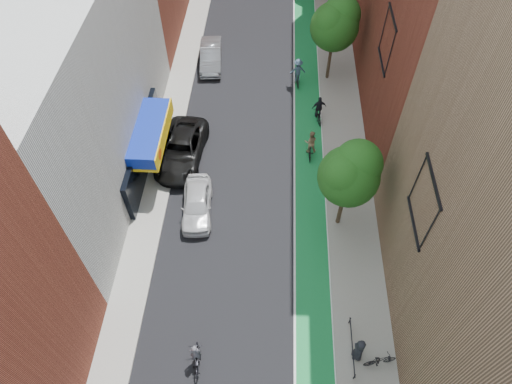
# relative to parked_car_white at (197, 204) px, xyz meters

# --- Properties ---
(bike_lane) EXTENTS (2.00, 68.00, 0.01)m
(bike_lane) POSITION_rel_parked_car_white_xyz_m (7.00, 15.52, -0.74)
(bike_lane) COLOR #157737
(bike_lane) RESTS_ON ground
(sidewalk_left) EXTENTS (2.00, 68.00, 0.15)m
(sidewalk_left) POSITION_rel_parked_car_white_xyz_m (-3.00, 15.52, -0.67)
(sidewalk_left) COLOR gray
(sidewalk_left) RESTS_ON ground
(sidewalk_right) EXTENTS (3.00, 68.00, 0.15)m
(sidewalk_right) POSITION_rel_parked_car_white_xyz_m (9.50, 15.52, -0.67)
(sidewalk_right) COLOR gray
(sidewalk_right) RESTS_ON ground
(building_left_white) EXTENTS (8.00, 20.00, 12.00)m
(building_left_white) POSITION_rel_parked_car_white_xyz_m (-8.00, 3.52, 5.25)
(building_left_white) COLOR silver
(building_left_white) RESTS_ON ground
(tree_near) EXTENTS (3.40, 3.36, 6.42)m
(tree_near) POSITION_rel_parked_car_white_xyz_m (8.65, -0.46, 3.91)
(tree_near) COLOR #332619
(tree_near) RESTS_ON ground
(tree_mid) EXTENTS (3.55, 3.53, 6.74)m
(tree_mid) POSITION_rel_parked_car_white_xyz_m (8.65, 13.54, 4.14)
(tree_mid) COLOR #332619
(tree_mid) RESTS_ON ground
(parked_car_white) EXTENTS (2.13, 4.52, 1.50)m
(parked_car_white) POSITION_rel_parked_car_white_xyz_m (0.00, 0.00, 0.00)
(parked_car_white) COLOR silver
(parked_car_white) RESTS_ON ground
(parked_car_black) EXTENTS (3.19, 6.20, 1.67)m
(parked_car_black) POSITION_rel_parked_car_white_xyz_m (-1.60, 4.39, 0.09)
(parked_car_black) COLOR black
(parked_car_black) RESTS_ON ground
(parked_car_silver) EXTENTS (2.07, 4.88, 1.56)m
(parked_car_silver) POSITION_rel_parked_car_white_xyz_m (-0.82, 14.99, 0.03)
(parked_car_silver) COLOR gray
(parked_car_silver) RESTS_ON ground
(cyclist_lead) EXTENTS (0.89, 1.92, 1.91)m
(cyclist_lead) POSITION_rel_parked_car_white_xyz_m (1.17, -9.24, -0.12)
(cyclist_lead) COLOR black
(cyclist_lead) RESTS_ON ground
(cyclist_lane_near) EXTENTS (0.85, 1.72, 2.07)m
(cyclist_lane_near) POSITION_rel_parked_car_white_xyz_m (7.01, 5.13, 0.13)
(cyclist_lane_near) COLOR black
(cyclist_lane_near) RESTS_ON ground
(cyclist_lane_mid) EXTENTS (1.10, 1.62, 2.11)m
(cyclist_lane_mid) POSITION_rel_parked_car_white_xyz_m (7.70, 8.60, 0.10)
(cyclist_lane_mid) COLOR black
(cyclist_lane_mid) RESTS_ON ground
(cyclist_lane_far) EXTENTS (1.31, 1.52, 2.22)m
(cyclist_lane_far) POSITION_rel_parked_car_white_xyz_m (6.20, 12.75, 0.32)
(cyclist_lane_far) COLOR black
(cyclist_lane_far) RESTS_ON ground
(parked_bike_mid) EXTENTS (1.72, 0.82, 0.99)m
(parked_bike_mid) POSITION_rel_parked_car_white_xyz_m (10.08, -8.91, -0.10)
(parked_bike_mid) COLOR black
(parked_bike_mid) RESTS_ON sidewalk_right
(pedestrian) EXTENTS (0.56, 0.83, 1.67)m
(pedestrian) POSITION_rel_parked_car_white_xyz_m (9.04, -8.55, 0.24)
(pedestrian) COLOR black
(pedestrian) RESTS_ON sidewalk_right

